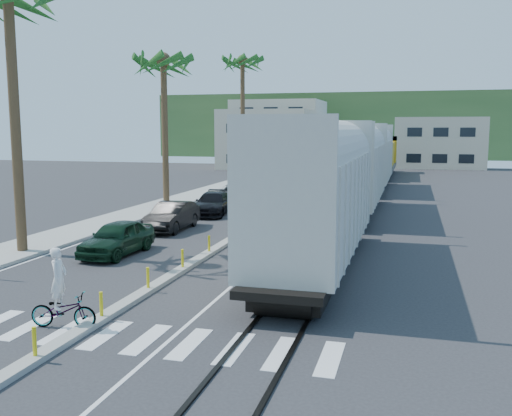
{
  "coord_description": "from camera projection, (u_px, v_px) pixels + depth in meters",
  "views": [
    {
      "loc": [
        8.41,
        -15.0,
        5.46
      ],
      "look_at": [
        1.88,
        8.91,
        2.0
      ],
      "focal_mm": 40.0,
      "sensor_mm": 36.0,
      "label": 1
    }
  ],
  "objects": [
    {
      "name": "cyclist",
      "position": [
        62.0,
        303.0,
        15.68
      ],
      "size": [
        1.22,
        2.06,
        2.25
      ],
      "rotation": [
        0.0,
        0.0,
        1.73
      ],
      "color": "#9EA0A5",
      "rests_on": "ground"
    },
    {
      "name": "car_rear",
      "position": [
        234.0,
        195.0,
        41.06
      ],
      "size": [
        3.16,
        5.62,
        1.47
      ],
      "primitive_type": "imported",
      "rotation": [
        0.0,
        0.0,
        0.07
      ],
      "color": "#989A9C",
      "rests_on": "ground"
    },
    {
      "name": "lane_markings",
      "position": [
        261.0,
        204.0,
        41.73
      ],
      "size": [
        9.42,
        90.0,
        0.01
      ],
      "color": "silver",
      "rests_on": "ground"
    },
    {
      "name": "median",
      "position": [
        273.0,
        214.0,
        36.34
      ],
      "size": [
        0.45,
        60.0,
        0.85
      ],
      "color": "gray",
      "rests_on": "ground"
    },
    {
      "name": "rails",
      "position": [
        363.0,
        202.0,
        42.73
      ],
      "size": [
        1.56,
        100.0,
        0.06
      ],
      "color": "black",
      "rests_on": "ground"
    },
    {
      "name": "freight_train",
      "position": [
        363.0,
        164.0,
        41.56
      ],
      "size": [
        3.0,
        60.94,
        5.85
      ],
      "color": "beige",
      "rests_on": "ground"
    },
    {
      "name": "crosswalk",
      "position": [
        83.0,
        332.0,
        15.37
      ],
      "size": [
        14.0,
        2.2,
        0.01
      ],
      "primitive_type": "cube",
      "color": "silver",
      "rests_on": "ground"
    },
    {
      "name": "car_lead",
      "position": [
        117.0,
        238.0,
        24.76
      ],
      "size": [
        2.06,
        4.51,
        1.5
      ],
      "primitive_type": "imported",
      "rotation": [
        0.0,
        0.0,
        -0.03
      ],
      "color": "black",
      "rests_on": "ground"
    },
    {
      "name": "ground",
      "position": [
        119.0,
        310.0,
        17.29
      ],
      "size": [
        140.0,
        140.0,
        0.0
      ],
      "primitive_type": "plane",
      "color": "#28282B",
      "rests_on": "ground"
    },
    {
      "name": "car_second",
      "position": [
        172.0,
        216.0,
        30.77
      ],
      "size": [
        1.73,
        4.67,
        1.53
      ],
      "primitive_type": "imported",
      "rotation": [
        0.0,
        0.0,
        0.01
      ],
      "color": "black",
      "rests_on": "ground"
    },
    {
      "name": "car_third",
      "position": [
        213.0,
        204.0,
        36.36
      ],
      "size": [
        3.02,
        5.36,
        1.44
      ],
      "primitive_type": "imported",
      "rotation": [
        0.0,
        0.0,
        0.1
      ],
      "color": "black",
      "rests_on": "ground"
    },
    {
      "name": "buildings",
      "position": [
        312.0,
        136.0,
        86.81
      ],
      "size": [
        38.0,
        27.0,
        10.0
      ],
      "color": "beige",
      "rests_on": "ground"
    },
    {
      "name": "sidewalk",
      "position": [
        180.0,
        200.0,
        43.38
      ],
      "size": [
        3.0,
        90.0,
        0.15
      ],
      "primitive_type": "cube",
      "color": "gray",
      "rests_on": "ground"
    },
    {
      "name": "hillside",
      "position": [
        369.0,
        126.0,
        111.99
      ],
      "size": [
        80.0,
        20.0,
        12.0
      ],
      "primitive_type": "cube",
      "color": "#385628",
      "rests_on": "ground"
    },
    {
      "name": "palm_trees",
      "position": [
        170.0,
        51.0,
        39.59
      ],
      "size": [
        3.5,
        37.2,
        13.75
      ],
      "color": "brown",
      "rests_on": "ground"
    }
  ]
}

